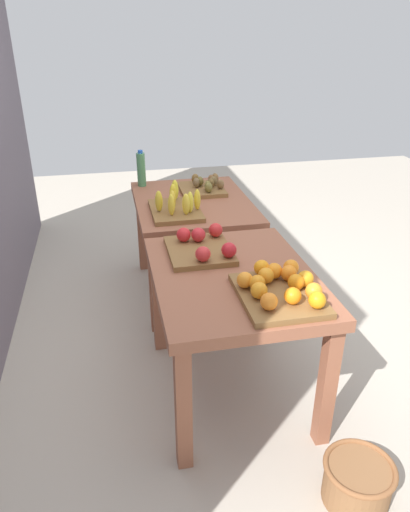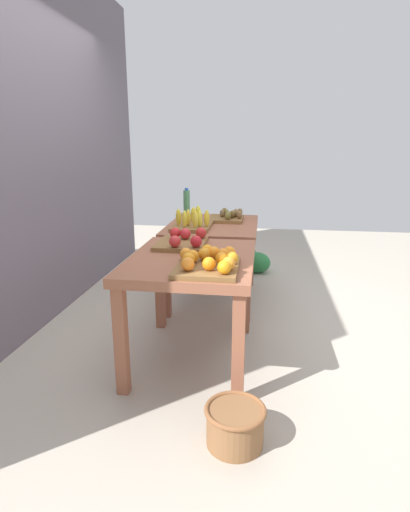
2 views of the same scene
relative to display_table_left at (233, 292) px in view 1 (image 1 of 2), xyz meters
name	(u,v)px [view 1 (image 1 of 2)]	position (x,y,z in m)	size (l,w,h in m)	color
ground_plane	(209,331)	(0.56, 0.00, -0.63)	(8.00, 8.00, 0.00)	#B1A797
display_table_left	(233,292)	(0.00, 0.00, 0.00)	(1.04, 0.80, 0.73)	#92563D
display_table_right	(193,214)	(1.12, 0.00, 0.00)	(1.04, 0.80, 0.73)	#92563D
orange_bin	(280,288)	(-0.26, -0.15, 0.15)	(0.45, 0.38, 0.11)	brown
apple_bin	(202,247)	(0.27, 0.11, 0.14)	(0.41, 0.36, 0.11)	brown
banana_crate	(176,207)	(0.89, 0.15, 0.15)	(0.44, 0.32, 0.17)	brown
kiwi_bin	(204,187)	(1.31, -0.12, 0.14)	(0.36, 0.33, 0.10)	brown
water_bottle	(141,169)	(1.53, 0.32, 0.24)	(0.07, 0.07, 0.28)	#4C8C59
watermelon_pile	(201,227)	(2.08, -0.25, -0.50)	(0.59, 0.66, 0.26)	#2E6B3A
wicker_basket	(357,481)	(-0.80, -0.35, -0.52)	(0.31, 0.31, 0.20)	brown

